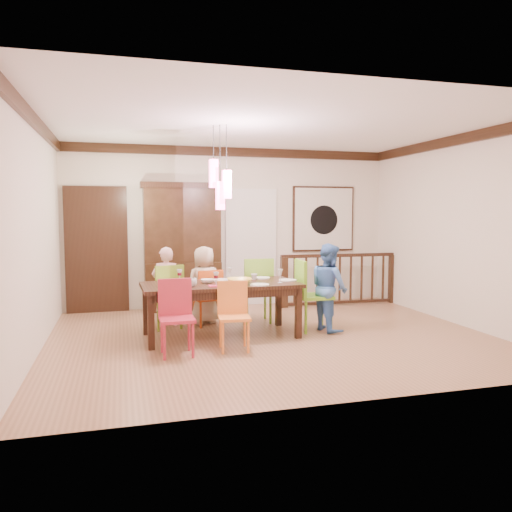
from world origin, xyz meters
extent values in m
plane|color=#8E6345|center=(0.00, 0.00, 0.00)|extent=(6.00, 6.00, 0.00)
plane|color=white|center=(0.00, 0.00, 2.90)|extent=(6.00, 6.00, 0.00)
plane|color=beige|center=(0.00, 2.50, 1.45)|extent=(6.00, 0.00, 6.00)
plane|color=beige|center=(-3.00, 0.00, 1.45)|extent=(0.00, 5.00, 5.00)
plane|color=beige|center=(3.00, 0.00, 1.45)|extent=(0.00, 5.00, 5.00)
cube|color=black|center=(-2.40, 2.45, 1.05)|extent=(1.04, 0.07, 2.24)
cube|color=silver|center=(0.35, 2.46, 1.05)|extent=(0.97, 0.05, 2.22)
cube|color=black|center=(1.80, 2.47, 1.60)|extent=(1.25, 0.04, 1.25)
cube|color=silver|center=(1.80, 2.44, 1.60)|extent=(1.18, 0.02, 1.18)
cylinder|color=black|center=(1.80, 2.43, 1.58)|extent=(0.56, 0.01, 0.56)
cube|color=#E5447A|center=(-0.76, 0.24, 2.25)|extent=(0.11, 0.11, 0.38)
cylinder|color=black|center=(-0.76, 0.24, 2.67)|extent=(0.01, 0.01, 0.46)
cube|color=#E5447A|center=(-0.60, 0.14, 2.10)|extent=(0.11, 0.11, 0.38)
cylinder|color=black|center=(-0.60, 0.14, 2.59)|extent=(0.01, 0.01, 0.61)
cube|color=#E5447A|center=(-0.68, 0.19, 1.95)|extent=(0.11, 0.11, 0.38)
cylinder|color=black|center=(-0.68, 0.19, 2.52)|extent=(0.01, 0.01, 0.76)
cube|color=black|center=(-0.68, 0.19, 0.72)|extent=(2.17, 1.04, 0.05)
cube|color=black|center=(-1.67, 0.60, 0.35)|extent=(0.08, 0.08, 0.70)
cube|color=black|center=(0.31, 0.60, 0.35)|extent=(0.08, 0.08, 0.70)
cube|color=black|center=(-1.67, -0.21, 0.35)|extent=(0.08, 0.08, 0.70)
cube|color=black|center=(0.31, -0.21, 0.35)|extent=(0.08, 0.08, 0.70)
cube|color=black|center=(-0.68, 0.62, 0.65)|extent=(1.94, 0.10, 0.10)
cube|color=black|center=(-0.68, -0.23, 0.65)|extent=(1.94, 0.10, 0.10)
cube|color=olive|center=(-1.38, 0.92, 0.46)|extent=(0.53, 0.53, 0.04)
cube|color=olive|center=(-1.38, 0.92, 0.72)|extent=(0.43, 0.15, 0.47)
cylinder|color=olive|center=(-1.55, 0.74, 0.23)|extent=(0.04, 0.04, 0.45)
cylinder|color=olive|center=(-1.20, 0.74, 0.23)|extent=(0.04, 0.04, 0.45)
cylinder|color=olive|center=(-1.55, 1.09, 0.23)|extent=(0.04, 0.04, 0.45)
cylinder|color=olive|center=(-1.20, 1.09, 0.23)|extent=(0.04, 0.04, 0.45)
cube|color=#C94A15|center=(-0.75, 0.93, 0.42)|extent=(0.45, 0.45, 0.04)
cube|color=#C94A15|center=(-0.75, 0.93, 0.65)|extent=(0.39, 0.10, 0.43)
cylinder|color=#C94A15|center=(-0.90, 0.77, 0.20)|extent=(0.03, 0.03, 0.41)
cylinder|color=#C94A15|center=(-0.59, 0.77, 0.20)|extent=(0.03, 0.03, 0.41)
cylinder|color=#C94A15|center=(-0.90, 1.08, 0.20)|extent=(0.03, 0.03, 0.41)
cylinder|color=#C94A15|center=(-0.59, 1.08, 0.20)|extent=(0.03, 0.03, 0.41)
cube|color=#6FA82D|center=(0.04, 0.97, 0.49)|extent=(0.49, 0.49, 0.04)
cube|color=#6FA82D|center=(0.04, 0.97, 0.77)|extent=(0.46, 0.07, 0.50)
cylinder|color=#6FA82D|center=(-0.14, 0.78, 0.24)|extent=(0.04, 0.04, 0.48)
cylinder|color=#6FA82D|center=(0.23, 0.78, 0.24)|extent=(0.04, 0.04, 0.48)
cylinder|color=#6FA82D|center=(-0.14, 1.16, 0.24)|extent=(0.04, 0.04, 0.48)
cylinder|color=#6FA82D|center=(0.23, 1.16, 0.24)|extent=(0.04, 0.04, 0.48)
cube|color=#B02639|center=(-1.37, -0.57, 0.44)|extent=(0.41, 0.41, 0.04)
cube|color=#B02639|center=(-1.37, -0.57, 0.69)|extent=(0.41, 0.04, 0.45)
cylinder|color=#B02639|center=(-1.54, -0.74, 0.22)|extent=(0.04, 0.04, 0.43)
cylinder|color=#B02639|center=(-1.20, -0.74, 0.22)|extent=(0.04, 0.04, 0.43)
cylinder|color=#B02639|center=(-1.54, -0.41, 0.22)|extent=(0.04, 0.04, 0.43)
cylinder|color=#B02639|center=(-1.20, -0.41, 0.22)|extent=(0.04, 0.04, 0.43)
cube|color=orange|center=(-0.66, -0.54, 0.41)|extent=(0.43, 0.43, 0.04)
cube|color=orange|center=(-0.66, -0.54, 0.64)|extent=(0.39, 0.08, 0.42)
cylinder|color=orange|center=(-0.81, -0.69, 0.20)|extent=(0.03, 0.03, 0.40)
cylinder|color=orange|center=(-0.50, -0.69, 0.20)|extent=(0.03, 0.03, 0.40)
cylinder|color=orange|center=(-0.81, -0.38, 0.20)|extent=(0.03, 0.03, 0.40)
cylinder|color=orange|center=(-0.50, -0.38, 0.20)|extent=(0.03, 0.03, 0.40)
cube|color=#6AB124|center=(0.71, 0.18, 0.50)|extent=(0.49, 0.49, 0.04)
cube|color=#6AB124|center=(0.71, 0.18, 0.78)|extent=(0.07, 0.47, 0.51)
cylinder|color=#6AB124|center=(0.52, -0.01, 0.25)|extent=(0.04, 0.04, 0.49)
cylinder|color=#6AB124|center=(0.90, -0.01, 0.25)|extent=(0.04, 0.04, 0.49)
cylinder|color=#6AB124|center=(0.52, 0.37, 0.25)|extent=(0.04, 0.04, 0.49)
cylinder|color=#6AB124|center=(0.90, 0.37, 0.25)|extent=(0.04, 0.04, 0.49)
cube|color=black|center=(-0.95, 2.28, 0.43)|extent=(1.32, 0.44, 0.85)
cube|color=black|center=(-0.95, 2.30, 1.51)|extent=(1.32, 0.40, 1.32)
cube|color=black|center=(-0.95, 2.49, 1.51)|extent=(1.13, 0.02, 1.13)
cube|color=black|center=(-0.95, 2.30, 2.19)|extent=(1.42, 0.44, 0.10)
cube|color=black|center=(0.84, 1.95, 0.46)|extent=(0.12, 0.12, 0.92)
cube|color=black|center=(3.01, 1.95, 0.46)|extent=(0.12, 0.12, 0.92)
cube|color=black|center=(1.93, 1.95, 0.93)|extent=(2.29, 0.15, 0.06)
cube|color=black|center=(1.93, 1.95, 0.05)|extent=(2.17, 0.12, 0.05)
imported|color=beige|center=(-1.35, 1.05, 0.60)|extent=(0.49, 0.38, 1.21)
imported|color=#C8B297|center=(-0.76, 1.08, 0.60)|extent=(0.66, 0.51, 1.20)
imported|color=#4476C0|center=(0.91, 0.13, 0.64)|extent=(0.58, 0.69, 1.28)
imported|color=gold|center=(-0.46, 0.02, 0.79)|extent=(0.36, 0.36, 0.08)
imported|color=white|center=(-0.86, 0.23, 0.78)|extent=(0.22, 0.22, 0.06)
imported|color=silver|center=(-1.11, -0.03, 0.80)|extent=(0.15, 0.15, 0.11)
imported|color=silver|center=(-0.14, 0.40, 0.79)|extent=(0.11, 0.11, 0.08)
cylinder|color=white|center=(-1.39, 0.53, 0.76)|extent=(0.26, 0.26, 0.01)
cylinder|color=white|center=(-0.63, 0.47, 0.76)|extent=(0.26, 0.26, 0.01)
cylinder|color=white|center=(0.00, 0.54, 0.76)|extent=(0.26, 0.26, 0.01)
cylinder|color=white|center=(-1.31, -0.14, 0.76)|extent=(0.26, 0.26, 0.01)
cylinder|color=white|center=(-0.21, -0.14, 0.76)|extent=(0.26, 0.26, 0.01)
cylinder|color=white|center=(0.30, 0.19, 0.76)|extent=(0.26, 0.26, 0.01)
cube|color=#D83359|center=(-0.81, -0.10, 0.76)|extent=(0.18, 0.14, 0.01)
camera|label=1|loc=(-2.01, -6.52, 1.72)|focal=35.00mm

